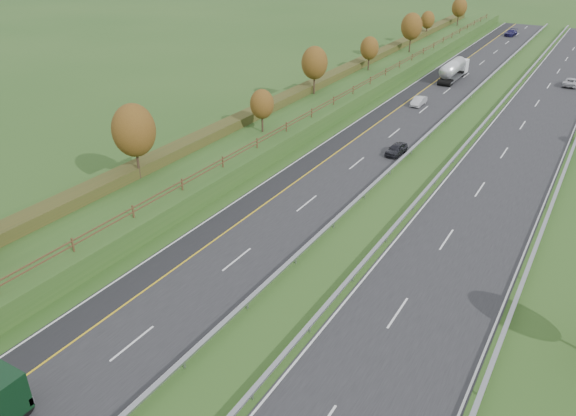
# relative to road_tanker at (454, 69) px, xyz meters

# --- Properties ---
(ground) EXTENTS (400.00, 400.00, 0.00)m
(ground) POSITION_rel_road_tanker_xyz_m (8.06, -35.89, -1.86)
(ground) COLOR #294C1B
(ground) RESTS_ON ground
(near_carriageway) EXTENTS (10.50, 200.00, 0.04)m
(near_carriageway) POSITION_rel_road_tanker_xyz_m (0.06, -30.89, -1.84)
(near_carriageway) COLOR black
(near_carriageway) RESTS_ON ground
(far_carriageway) EXTENTS (10.50, 200.00, 0.04)m
(far_carriageway) POSITION_rel_road_tanker_xyz_m (16.56, -30.89, -1.84)
(far_carriageway) COLOR black
(far_carriageway) RESTS_ON ground
(hard_shoulder) EXTENTS (3.00, 200.00, 0.04)m
(hard_shoulder) POSITION_rel_road_tanker_xyz_m (-3.69, -30.89, -1.84)
(hard_shoulder) COLOR black
(hard_shoulder) RESTS_ON ground
(lane_markings) EXTENTS (26.75, 200.00, 0.01)m
(lane_markings) POSITION_rel_road_tanker_xyz_m (6.46, -31.01, -1.81)
(lane_markings) COLOR silver
(lane_markings) RESTS_ON near_carriageway
(embankment_left) EXTENTS (12.00, 200.00, 2.00)m
(embankment_left) POSITION_rel_road_tanker_xyz_m (-12.94, -30.89, -0.86)
(embankment_left) COLOR #294C1B
(embankment_left) RESTS_ON ground
(hedge_left) EXTENTS (2.20, 180.00, 1.10)m
(hedge_left) POSITION_rel_road_tanker_xyz_m (-14.94, -30.89, 0.69)
(hedge_left) COLOR #363D19
(hedge_left) RESTS_ON embankment_left
(fence_left) EXTENTS (0.12, 189.06, 1.20)m
(fence_left) POSITION_rel_road_tanker_xyz_m (-8.44, -31.31, 0.87)
(fence_left) COLOR #422B19
(fence_left) RESTS_ON embankment_left
(median_barrier_near) EXTENTS (0.32, 200.00, 0.71)m
(median_barrier_near) POSITION_rel_road_tanker_xyz_m (5.76, -30.89, -1.25)
(median_barrier_near) COLOR gray
(median_barrier_near) RESTS_ON ground
(median_barrier_far) EXTENTS (0.32, 200.00, 0.71)m
(median_barrier_far) POSITION_rel_road_tanker_xyz_m (10.86, -30.89, -1.25)
(median_barrier_far) COLOR gray
(median_barrier_far) RESTS_ON ground
(outer_barrier_far) EXTENTS (0.32, 200.00, 0.71)m
(outer_barrier_far) POSITION_rel_road_tanker_xyz_m (22.36, -30.89, -1.25)
(outer_barrier_far) COLOR gray
(outer_barrier_far) RESTS_ON ground
(trees_left) EXTENTS (6.64, 164.30, 7.66)m
(trees_left) POSITION_rel_road_tanker_xyz_m (-12.58, -34.26, 4.51)
(trees_left) COLOR #2D2116
(trees_left) RESTS_ON embankment_left
(road_tanker) EXTENTS (2.40, 11.22, 3.46)m
(road_tanker) POSITION_rel_road_tanker_xyz_m (0.00, 0.00, 0.00)
(road_tanker) COLOR silver
(road_tanker) RESTS_ON near_carriageway
(car_dark_near) EXTENTS (1.88, 3.99, 1.32)m
(car_dark_near) POSITION_rel_road_tanker_xyz_m (4.20, -38.95, -1.16)
(car_dark_near) COLOR black
(car_dark_near) RESTS_ON near_carriageway
(car_silver_mid) EXTENTS (1.48, 4.01, 1.31)m
(car_silver_mid) POSITION_rel_road_tanker_xyz_m (-0.11, -18.09, -1.17)
(car_silver_mid) COLOR #ACACB1
(car_silver_mid) RESTS_ON near_carriageway
(car_small_far) EXTENTS (2.44, 5.11, 1.44)m
(car_small_far) POSITION_rel_road_tanker_xyz_m (0.24, 49.33, -1.10)
(car_small_far) COLOR #1A1645
(car_small_far) RESTS_ON near_carriageway
(car_oncoming) EXTENTS (2.60, 5.09, 1.37)m
(car_oncoming) POSITION_rel_road_tanker_xyz_m (18.54, 5.79, -1.13)
(car_oncoming) COLOR #BBBBC0
(car_oncoming) RESTS_ON far_carriageway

